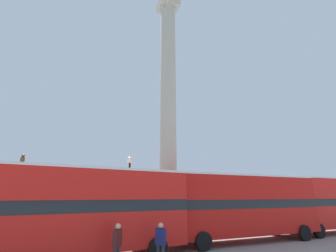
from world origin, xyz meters
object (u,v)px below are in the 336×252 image
street_lamp (129,187)px  pedestrian_by_plinth (117,244)px  bus_c (242,204)px  equestrian_statue (13,209)px  bus_a (330,202)px  pedestrian_near_lamp (161,241)px  bus_b (71,208)px  monument_column (168,132)px

street_lamp → pedestrian_by_plinth: 7.23m
bus_c → equestrian_statue: 18.39m
bus_a → pedestrian_by_plinth: bearing=-169.7°
bus_a → pedestrian_near_lamp: (-16.84, -2.83, -1.42)m
bus_b → bus_a: bearing=-1.9°
street_lamp → pedestrian_near_lamp: (-0.13, -6.60, -2.52)m
monument_column → street_lamp: bearing=-157.1°
pedestrian_near_lamp → pedestrian_by_plinth: (-1.89, 0.11, 0.04)m
bus_c → pedestrian_by_plinth: bus_c is taller
monument_column → bus_a: size_ratio=2.30×
bus_b → pedestrian_by_plinth: bus_b is taller
monument_column → pedestrian_by_plinth: monument_column is taller
bus_c → equestrian_statue: size_ratio=1.77×
pedestrian_by_plinth → bus_a: bearing=138.2°
bus_b → pedestrian_by_plinth: size_ratio=6.39×
bus_a → equestrian_statue: size_ratio=1.67×
bus_c → pedestrian_by_plinth: 9.70m
bus_a → pedestrian_by_plinth: size_ratio=5.92×
pedestrian_near_lamp → bus_c: bearing=72.0°
bus_a → monument_column: bearing=159.2°
bus_c → street_lamp: (-7.17, 3.68, 1.14)m
bus_c → pedestrian_near_lamp: bearing=-155.9°
monument_column → bus_c: size_ratio=2.18×
monument_column → equestrian_statue: 14.55m
bus_b → street_lamp: street_lamp is taller
street_lamp → pedestrian_by_plinth: street_lamp is taller
monument_column → bus_a: 15.23m
bus_c → street_lamp: bearing=155.1°
equestrian_statue → street_lamp: equestrian_statue is taller
monument_column → street_lamp: size_ratio=4.32×
bus_a → bus_b: 20.58m
bus_c → pedestrian_by_plinth: bearing=-160.8°
monument_column → pedestrian_near_lamp: (-4.01, -8.24, -7.59)m
bus_b → equestrian_statue: 11.82m
monument_column → bus_a: monument_column is taller
bus_a → bus_c: (-9.54, 0.09, -0.04)m
monument_column → bus_c: monument_column is taller
pedestrian_near_lamp → pedestrian_by_plinth: pedestrian_by_plinth is taller
pedestrian_near_lamp → equestrian_statue: bearing=170.8°
bus_a → street_lamp: 17.17m
bus_c → pedestrian_near_lamp: bus_c is taller
street_lamp → bus_a: bearing=-12.7°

